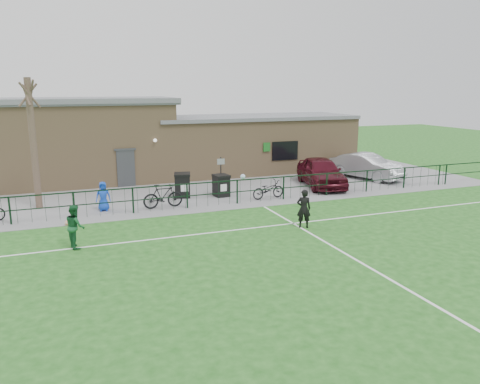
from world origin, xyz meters
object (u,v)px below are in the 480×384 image
object	(u,v)px
bare_tree	(33,145)
wheelie_bin_left	(182,186)
ball_ground	(67,223)
car_maroon	(321,172)
car_silver	(366,166)
outfield_player	(75,226)
wheelie_bin_right	(221,186)
spectator_child	(103,196)
bicycle_e	(268,189)
bicycle_d	(163,196)
sign_post	(221,176)

from	to	relation	value
bare_tree	wheelie_bin_left	bearing A→B (deg)	-1.67
ball_ground	car_maroon	bearing A→B (deg)	12.54
car_silver	wheelie_bin_left	bearing A→B (deg)	164.67
car_silver	ball_ground	distance (m)	18.03
outfield_player	ball_ground	world-z (taller)	outfield_player
wheelie_bin_right	spectator_child	size ratio (longest dim) A/B	0.77
spectator_child	outfield_player	bearing A→B (deg)	-97.37
bare_tree	wheelie_bin_left	world-z (taller)	bare_tree
bare_tree	car_silver	world-z (taller)	bare_tree
bicycle_e	ball_ground	xyz separation A→B (m)	(-9.65, -1.34, -0.38)
bare_tree	wheelie_bin_right	world-z (taller)	bare_tree
wheelie_bin_right	car_silver	bearing A→B (deg)	1.78
bicycle_d	wheelie_bin_right	bearing A→B (deg)	-71.30
wheelie_bin_left	outfield_player	xyz separation A→B (m)	(-5.42, -6.21, 0.18)
car_silver	outfield_player	xyz separation A→B (m)	(-17.29, -7.05, -0.01)
wheelie_bin_right	sign_post	xyz separation A→B (m)	(0.11, 0.38, 0.48)
car_maroon	spectator_child	bearing A→B (deg)	-160.78
wheelie_bin_right	car_maroon	bearing A→B (deg)	-2.84
wheelie_bin_right	outfield_player	bearing A→B (deg)	-148.32
sign_post	car_silver	xyz separation A→B (m)	(9.84, 0.99, -0.23)
sign_post	car_silver	world-z (taller)	sign_post
bicycle_e	outfield_player	distance (m)	10.35
sign_post	ball_ground	size ratio (longest dim) A/B	9.12
bicycle_e	ball_ground	bearing A→B (deg)	90.27
car_silver	spectator_child	xyz separation A→B (m)	(-15.93, -2.24, -0.09)
outfield_player	bare_tree	bearing A→B (deg)	1.17
wheelie_bin_right	sign_post	world-z (taller)	sign_post
car_maroon	spectator_child	distance (m)	12.18
wheelie_bin_left	bare_tree	bearing A→B (deg)	-167.50
bare_tree	wheelie_bin_right	bearing A→B (deg)	-4.76
bicycle_d	bicycle_e	world-z (taller)	bicycle_d
sign_post	wheelie_bin_right	bearing A→B (deg)	-106.99
outfield_player	spectator_child	bearing A→B (deg)	-27.22
bicycle_e	spectator_child	world-z (taller)	spectator_child
outfield_player	sign_post	bearing A→B (deg)	-62.32
bicycle_d	outfield_player	distance (m)	5.93
wheelie_bin_left	wheelie_bin_right	xyz separation A→B (m)	(1.92, -0.53, -0.06)
bare_tree	bicycle_d	distance (m)	6.30
sign_post	car_maroon	world-z (taller)	sign_post
sign_post	bicycle_d	size ratio (longest dim) A/B	1.06
bare_tree	car_maroon	xyz separation A→B (m)	(14.91, -0.39, -2.15)
car_silver	bicycle_e	xyz separation A→B (m)	(-7.89, -2.74, -0.30)
bicycle_d	outfield_player	size ratio (longest dim) A/B	1.21
bare_tree	bicycle_e	xyz separation A→B (m)	(10.83, -2.10, -2.51)
wheelie_bin_left	outfield_player	distance (m)	8.24
wheelie_bin_right	bicycle_e	distance (m)	2.47
sign_post	car_silver	size ratio (longest dim) A/B	0.43
sign_post	spectator_child	xyz separation A→B (m)	(-6.09, -1.25, -0.32)
car_maroon	sign_post	bearing A→B (deg)	-166.80
car_maroon	ball_ground	distance (m)	14.08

